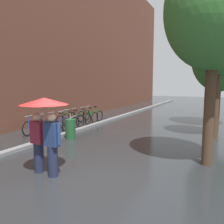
% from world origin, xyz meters
% --- Properties ---
extents(ground_plane, '(80.00, 80.00, 0.00)m').
position_xyz_m(ground_plane, '(0.00, 0.00, 0.00)').
color(ground_plane, '#26282B').
extents(building_facade, '(8.00, 36.00, 12.80)m').
position_xyz_m(building_facade, '(-10.00, 10.00, 6.40)').
color(building_facade, brown).
rests_on(building_facade, ground).
extents(kerb_strip, '(0.30, 36.00, 0.12)m').
position_xyz_m(kerb_strip, '(-3.20, 10.00, 0.06)').
color(kerb_strip, slate).
rests_on(kerb_strip, ground).
extents(street_tree_0, '(2.75, 2.75, 6.04)m').
position_xyz_m(street_tree_0, '(2.98, 2.62, 4.36)').
color(street_tree_0, '#473323').
rests_on(street_tree_0, ground).
extents(street_tree_1, '(2.21, 2.21, 5.23)m').
position_xyz_m(street_tree_1, '(3.03, 6.52, 3.94)').
color(street_tree_1, '#473323').
rests_on(street_tree_1, ground).
extents(street_tree_2, '(3.09, 3.09, 5.80)m').
position_xyz_m(street_tree_2, '(3.07, 9.71, 3.86)').
color(street_tree_2, '#473323').
rests_on(street_tree_2, ground).
extents(parked_bicycle_0, '(1.15, 0.81, 0.96)m').
position_xyz_m(parked_bicycle_0, '(-4.11, 3.02, 0.38)').
color(parked_bicycle_0, black).
rests_on(parked_bicycle_0, ground).
extents(parked_bicycle_1, '(1.09, 0.71, 0.96)m').
position_xyz_m(parked_bicycle_1, '(-4.09, 3.69, 0.38)').
color(parked_bicycle_1, black).
rests_on(parked_bicycle_1, ground).
extents(parked_bicycle_2, '(1.08, 0.70, 0.96)m').
position_xyz_m(parked_bicycle_2, '(-4.07, 4.47, 0.38)').
color(parked_bicycle_2, black).
rests_on(parked_bicycle_2, ground).
extents(parked_bicycle_3, '(1.13, 0.78, 0.96)m').
position_xyz_m(parked_bicycle_3, '(-3.97, 5.08, 0.38)').
color(parked_bicycle_3, black).
rests_on(parked_bicycle_3, ground).
extents(parked_bicycle_4, '(1.12, 0.76, 0.96)m').
position_xyz_m(parked_bicycle_4, '(-4.17, 5.85, 0.38)').
color(parked_bicycle_4, black).
rests_on(parked_bicycle_4, ground).
extents(parked_bicycle_5, '(1.13, 0.79, 0.96)m').
position_xyz_m(parked_bicycle_5, '(-4.18, 6.59, 0.38)').
color(parked_bicycle_5, black).
rests_on(parked_bicycle_5, ground).
extents(parked_bicycle_6, '(1.12, 0.77, 0.96)m').
position_xyz_m(parked_bicycle_6, '(-4.07, 7.25, 0.38)').
color(parked_bicycle_6, black).
rests_on(parked_bicycle_6, ground).
extents(parked_bicycle_7, '(1.11, 0.75, 0.96)m').
position_xyz_m(parked_bicycle_7, '(-4.15, 8.00, 0.38)').
color(parked_bicycle_7, black).
rests_on(parked_bicycle_7, ground).
extents(couple_under_umbrella, '(1.23, 1.23, 2.03)m').
position_xyz_m(couple_under_umbrella, '(-0.80, -0.01, 1.41)').
color(couple_under_umbrella, '#1E233D').
rests_on(couple_under_umbrella, ground).
extents(litter_bin, '(0.44, 0.44, 0.85)m').
position_xyz_m(litter_bin, '(-2.58, 3.46, 0.42)').
color(litter_bin, '#1E4C28').
rests_on(litter_bin, ground).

